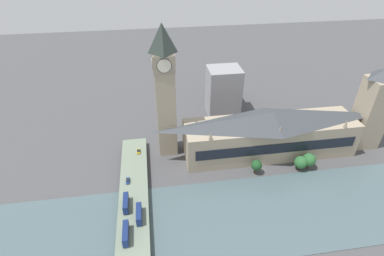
# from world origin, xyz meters

# --- Properties ---
(ground_plane) EXTENTS (600.00, 600.00, 0.00)m
(ground_plane) POSITION_xyz_m (0.00, 0.00, 0.00)
(ground_plane) COLOR #4C4C4F
(river_water) EXTENTS (49.12, 360.00, 0.30)m
(river_water) POSITION_xyz_m (-30.56, 0.00, 0.15)
(river_water) COLOR #4C6066
(river_water) RESTS_ON ground_plane
(parliament_hall) EXTENTS (24.52, 101.87, 28.49)m
(parliament_hall) POSITION_xyz_m (15.03, -8.00, 14.14)
(parliament_hall) COLOR tan
(parliament_hall) RESTS_ON ground_plane
(clock_tower) EXTENTS (11.93, 11.93, 77.74)m
(clock_tower) POSITION_xyz_m (26.10, 52.31, 41.78)
(clock_tower) COLOR tan
(clock_tower) RESTS_ON ground_plane
(victoria_tower) EXTENTS (14.83, 14.83, 55.59)m
(victoria_tower) POSITION_xyz_m (15.09, -70.35, 25.80)
(victoria_tower) COLOR tan
(victoria_tower) RESTS_ON ground_plane
(road_bridge) EXTENTS (130.24, 14.47, 4.50)m
(road_bridge) POSITION_xyz_m (-30.56, 72.91, 3.59)
(road_bridge) COLOR #5D6A59
(road_bridge) RESTS_ON ground_plane
(double_decker_bus_lead) EXTENTS (10.62, 2.47, 4.80)m
(double_decker_bus_lead) POSITION_xyz_m (-20.56, 76.12, 7.15)
(double_decker_bus_lead) COLOR navy
(double_decker_bus_lead) RESTS_ON road_bridge
(double_decker_bus_mid) EXTENTS (11.24, 2.51, 4.86)m
(double_decker_bus_mid) POSITION_xyz_m (-37.82, 75.62, 7.18)
(double_decker_bus_mid) COLOR navy
(double_decker_bus_mid) RESTS_ON road_bridge
(double_decker_bus_rear) EXTENTS (10.69, 2.57, 4.67)m
(double_decker_bus_rear) POSITION_xyz_m (-28.02, 69.99, 7.09)
(double_decker_bus_rear) COLOR navy
(double_decker_bus_rear) RESTS_ON road_bridge
(car_northbound_mid) EXTENTS (4.67, 1.84, 1.35)m
(car_northbound_mid) POSITION_xyz_m (20.88, 70.28, 5.19)
(car_northbound_mid) COLOR gold
(car_northbound_mid) RESTS_ON road_bridge
(car_southbound_lead) EXTENTS (4.62, 1.79, 1.42)m
(car_southbound_lead) POSITION_xyz_m (-3.47, 75.88, 5.22)
(car_southbound_lead) COLOR navy
(car_southbound_lead) RESTS_ON road_bridge
(city_block_west) EXTENTS (22.25, 19.93, 16.73)m
(city_block_west) POSITION_xyz_m (85.09, 3.82, 8.36)
(city_block_west) COLOR #939399
(city_block_west) RESTS_ON ground_plane
(city_block_center) EXTENTS (25.84, 14.50, 26.85)m
(city_block_center) POSITION_xyz_m (78.71, 4.51, 13.42)
(city_block_center) COLOR #A39E93
(city_block_center) RESTS_ON ground_plane
(city_block_east) EXTENTS (19.43, 22.95, 34.96)m
(city_block_east) POSITION_xyz_m (65.92, 8.46, 17.48)
(city_block_east) COLOR #939399
(city_block_east) RESTS_ON ground_plane
(tree_embankment_near) EXTENTS (7.61, 7.61, 9.91)m
(tree_embankment_near) POSITION_xyz_m (-2.65, -25.54, 6.09)
(tree_embankment_near) COLOR brown
(tree_embankment_near) RESTS_ON ground_plane
(tree_embankment_mid) EXTENTS (7.27, 7.27, 8.94)m
(tree_embankment_mid) POSITION_xyz_m (-3.21, -20.43, 5.30)
(tree_embankment_mid) COLOR brown
(tree_embankment_mid) RESTS_ON ground_plane
(tree_embankment_far) EXTENTS (6.05, 6.05, 8.82)m
(tree_embankment_far) POSITION_xyz_m (-2.34, 5.33, 5.76)
(tree_embankment_far) COLOR brown
(tree_embankment_far) RESTS_ON ground_plane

